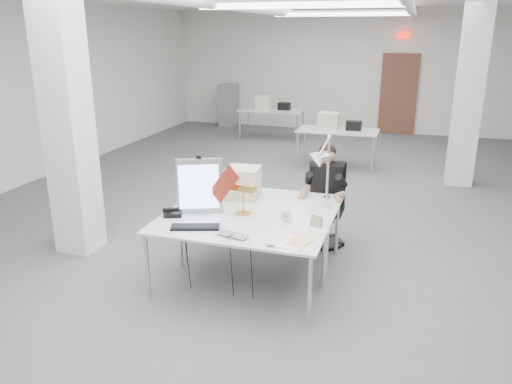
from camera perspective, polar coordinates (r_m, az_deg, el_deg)
room_shell at (r=7.31m, az=5.04°, el=10.33°), size 10.04×14.04×3.24m
desk_main at (r=5.09m, az=-2.15°, el=-4.13°), size 1.80×0.90×0.02m
desk_second at (r=5.89m, az=0.77°, el=-0.99°), size 1.80×0.90×0.02m
bg_desk_a at (r=10.22m, az=9.34°, el=6.93°), size 1.60×0.80×0.02m
bg_desk_b at (r=12.75m, az=1.80°, el=9.32°), size 1.60×0.80×0.02m
filing_cabinet at (r=14.66m, az=-3.14°, el=9.87°), size 0.45×0.55×1.20m
office_chair at (r=6.43m, az=7.92°, el=-2.12°), size 0.56×0.56×0.93m
seated_person at (r=6.25m, az=8.01°, el=1.46°), size 0.56×0.64×0.81m
monitor at (r=5.40m, az=-6.43°, el=0.66°), size 0.47×0.24×0.61m
pennant at (r=5.24m, az=-3.64°, el=0.90°), size 0.40×0.17×0.46m
keyboard at (r=5.08m, az=-6.97°, el=-4.00°), size 0.52×0.31×0.02m
laptop at (r=4.82m, az=-2.97°, el=-5.14°), size 0.36×0.27×0.03m
mouse at (r=4.65m, az=1.64°, el=-5.95°), size 0.10×0.07×0.04m
bankers_lamp at (r=5.37m, az=-1.46°, el=-0.67°), size 0.35×0.20×0.37m
desk_phone at (r=5.45m, az=-9.47°, el=-2.45°), size 0.24×0.23×0.05m
picture_frame_left at (r=5.64m, az=-7.98°, el=-1.40°), size 0.13×0.05×0.10m
picture_frame_right at (r=5.10m, az=6.93°, el=-3.38°), size 0.14×0.10×0.11m
desk_clock at (r=5.22m, az=3.51°, el=-2.85°), size 0.12×0.06×0.11m
paper_stack_a at (r=4.72m, az=4.30°, el=-5.80°), size 0.28×0.36×0.01m
paper_stack_b at (r=4.76m, az=5.00°, el=-5.61°), size 0.27×0.32×0.01m
paper_stack_c at (r=5.04m, az=7.14°, el=-4.32°), size 0.24×0.24×0.01m
beige_monitor at (r=5.93m, az=-1.52°, el=1.10°), size 0.41×0.40×0.36m
architect_lamp at (r=5.35m, az=7.77°, el=1.72°), size 0.30×0.68×0.84m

